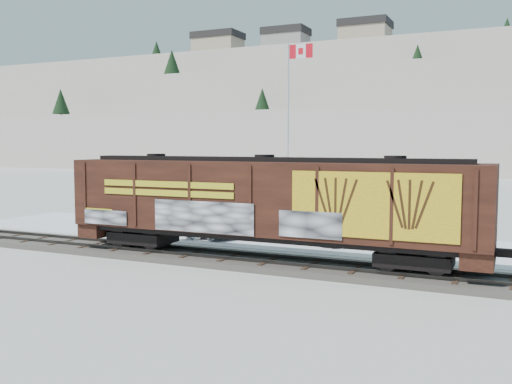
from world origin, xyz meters
The scene contains 9 objects.
ground centered at (0.00, 0.00, 0.00)m, with size 500.00×500.00×0.00m, color white.
rail_track centered at (0.00, 0.00, 0.15)m, with size 50.00×3.40×0.43m.
parking_strip centered at (0.00, 7.50, 0.01)m, with size 40.00×8.00×0.03m, color white.
hillside centered at (-0.05, 139.79, 14.37)m, with size 360.00×110.00×93.00m.
hopper_railcar centered at (3.69, -0.01, 2.95)m, with size 19.33×3.06×4.50m.
flagpole centered at (-1.27, 15.78, 4.86)m, with size 2.30×0.90×12.87m.
car_silver centered at (-2.84, 5.73, 0.84)m, with size 1.91×4.76×1.62m, color silver.
car_white centered at (-1.51, 5.88, 0.85)m, with size 1.74×5.00×1.65m, color silver.
car_dark centered at (3.62, 6.70, 0.78)m, with size 2.09×5.14×1.49m, color #212429.
Camera 1 is at (13.97, -23.37, 5.50)m, focal length 40.00 mm.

